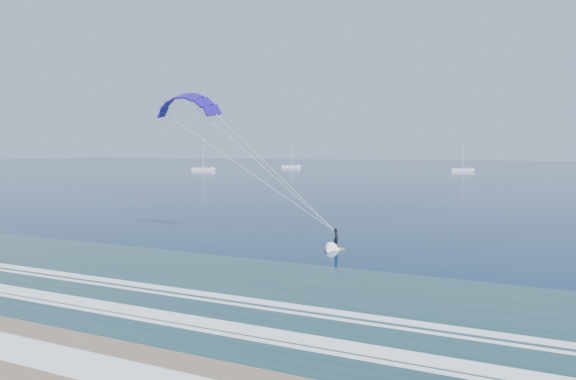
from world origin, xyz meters
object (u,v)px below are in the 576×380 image
(sailboat_0, at_px, (203,169))
(sailboat_2, at_px, (463,170))
(sailboat_1, at_px, (291,166))
(kitesurfer_rig, at_px, (257,162))

(sailboat_0, bearing_deg, sailboat_2, 20.46)
(sailboat_0, xyz_separation_m, sailboat_1, (18.81, 45.71, -0.01))
(sailboat_0, xyz_separation_m, sailboat_2, (97.80, 36.49, -0.01))
(sailboat_1, distance_m, sailboat_2, 79.53)
(sailboat_1, height_order, sailboat_2, sailboat_1)
(sailboat_2, bearing_deg, sailboat_1, 173.34)
(sailboat_0, relative_size, sailboat_2, 1.22)
(sailboat_0, bearing_deg, kitesurfer_rig, -54.14)
(kitesurfer_rig, bearing_deg, sailboat_2, 90.96)
(sailboat_0, distance_m, sailboat_2, 104.39)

